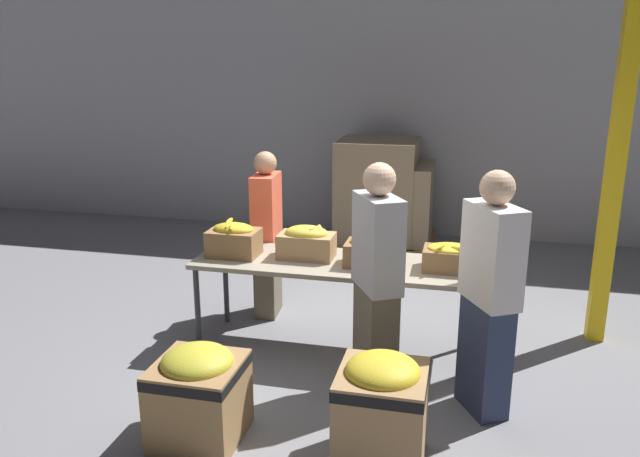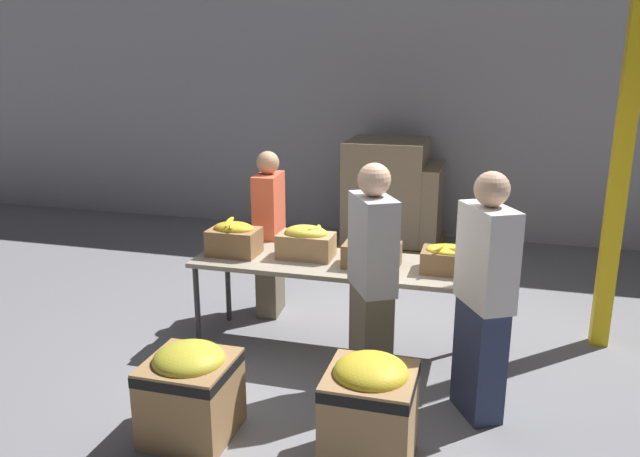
% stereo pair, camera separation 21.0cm
% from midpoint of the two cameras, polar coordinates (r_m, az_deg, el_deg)
% --- Properties ---
extents(ground_plane, '(30.00, 30.00, 0.00)m').
position_cam_midpoint_polar(ground_plane, '(5.64, 0.50, -10.91)').
color(ground_plane, gray).
extents(wall_back, '(16.00, 0.08, 4.00)m').
position_cam_midpoint_polar(wall_back, '(8.95, 6.25, 12.15)').
color(wall_back, '#A8A8AD').
rests_on(wall_back, ground_plane).
extents(sorting_table, '(2.46, 0.78, 0.81)m').
position_cam_midpoint_polar(sorting_table, '(5.35, 0.51, -3.63)').
color(sorting_table, '#9E937F').
rests_on(sorting_table, ground_plane).
extents(banana_box_0, '(0.43, 0.34, 0.31)m').
position_cam_midpoint_polar(banana_box_0, '(5.51, -8.97, -0.97)').
color(banana_box_0, olive).
rests_on(banana_box_0, sorting_table).
extents(banana_box_1, '(0.48, 0.28, 0.30)m').
position_cam_midpoint_polar(banana_box_1, '(5.39, -2.35, -1.22)').
color(banana_box_1, tan).
rests_on(banana_box_1, sorting_table).
extents(banana_box_2, '(0.46, 0.30, 0.26)m').
position_cam_midpoint_polar(banana_box_2, '(5.20, 3.75, -2.02)').
color(banana_box_2, olive).
rests_on(banana_box_2, sorting_table).
extents(banana_box_3, '(0.45, 0.34, 0.24)m').
position_cam_midpoint_polar(banana_box_3, '(5.18, 10.76, -2.55)').
color(banana_box_3, olive).
rests_on(banana_box_3, sorting_table).
extents(volunteer_0, '(0.44, 0.53, 1.78)m').
position_cam_midpoint_polar(volunteer_0, '(4.51, 13.91, -6.05)').
color(volunteer_0, '#2D3856').
rests_on(volunteer_0, ground_plane).
extents(volunteer_1, '(0.44, 0.53, 1.79)m').
position_cam_midpoint_polar(volunteer_1, '(4.64, 3.92, -4.97)').
color(volunteer_1, '#6B604C').
rests_on(volunteer_1, ground_plane).
extents(volunteer_2, '(0.26, 0.46, 1.64)m').
position_cam_midpoint_polar(volunteer_2, '(6.12, -5.86, -0.65)').
color(volunteer_2, '#6B604C').
rests_on(volunteer_2, ground_plane).
extents(donation_bin_0, '(0.57, 0.57, 0.66)m').
position_cam_midpoint_polar(donation_bin_0, '(4.39, -12.42, -14.30)').
color(donation_bin_0, '#A37A4C').
rests_on(donation_bin_0, ground_plane).
extents(donation_bin_1, '(0.55, 0.55, 0.74)m').
position_cam_midpoint_polar(donation_bin_1, '(4.04, 4.11, -16.05)').
color(donation_bin_1, tan).
rests_on(donation_bin_1, ground_plane).
extents(support_pillar, '(0.15, 0.15, 4.00)m').
position_cam_midpoint_polar(support_pillar, '(5.81, 24.89, 9.07)').
color(support_pillar, yellow).
rests_on(support_pillar, ground_plane).
extents(pallet_stack_0, '(1.11, 1.11, 1.46)m').
position_cam_midpoint_polar(pallet_stack_0, '(8.39, 4.57, 3.11)').
color(pallet_stack_0, olive).
rests_on(pallet_stack_0, ground_plane).
extents(pallet_stack_1, '(1.09, 1.09, 1.14)m').
position_cam_midpoint_polar(pallet_stack_1, '(8.39, 6.03, 1.99)').
color(pallet_stack_1, olive).
rests_on(pallet_stack_1, ground_plane).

